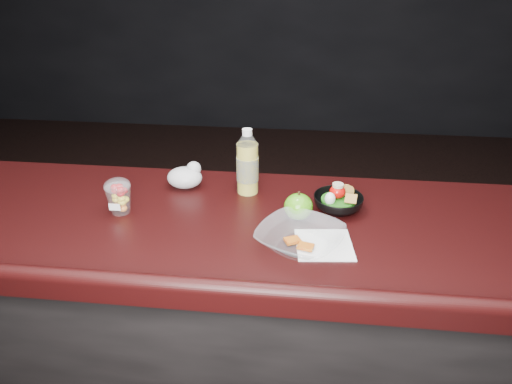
# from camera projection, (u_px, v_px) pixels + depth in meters

# --- Properties ---
(counter) EXTENTS (4.06, 0.71, 1.02)m
(counter) POSITION_uv_depth(u_px,v_px,m) (229.00, 338.00, 1.67)
(counter) COLOR black
(counter) RESTS_ON ground
(lemonade_bottle) EXTENTS (0.08, 0.08, 0.23)m
(lemonade_bottle) POSITION_uv_depth(u_px,v_px,m) (248.00, 166.00, 1.56)
(lemonade_bottle) COLOR gold
(lemonade_bottle) RESTS_ON counter
(fruit_cup) EXTENTS (0.08, 0.08, 0.12)m
(fruit_cup) POSITION_uv_depth(u_px,v_px,m) (119.00, 195.00, 1.45)
(fruit_cup) COLOR white
(fruit_cup) RESTS_ON counter
(green_apple) EXTENTS (0.09, 0.09, 0.09)m
(green_apple) POSITION_uv_depth(u_px,v_px,m) (298.00, 207.00, 1.43)
(green_apple) COLOR #42840F
(green_apple) RESTS_ON counter
(plastic_bag) EXTENTS (0.13, 0.10, 0.09)m
(plastic_bag) POSITION_uv_depth(u_px,v_px,m) (186.00, 176.00, 1.62)
(plastic_bag) COLOR silver
(plastic_bag) RESTS_ON counter
(snack_bowl) EXTENTS (0.17, 0.17, 0.09)m
(snack_bowl) POSITION_uv_depth(u_px,v_px,m) (338.00, 202.00, 1.48)
(snack_bowl) COLOR black
(snack_bowl) RESTS_ON counter
(takeout_bowl) EXTENTS (0.32, 0.32, 0.06)m
(takeout_bowl) POSITION_uv_depth(u_px,v_px,m) (300.00, 238.00, 1.29)
(takeout_bowl) COLOR silver
(takeout_bowl) RESTS_ON counter
(paper_napkin) EXTENTS (0.18, 0.18, 0.00)m
(paper_napkin) POSITION_uv_depth(u_px,v_px,m) (324.00, 245.00, 1.31)
(paper_napkin) COLOR white
(paper_napkin) RESTS_ON counter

